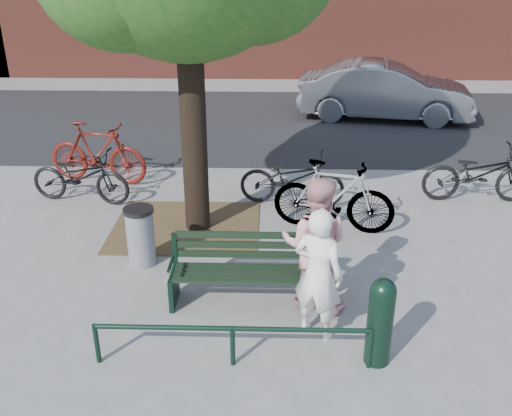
{
  "coord_description": "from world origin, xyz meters",
  "views": [
    {
      "loc": [
        0.4,
        -6.24,
        4.21
      ],
      "look_at": [
        0.19,
        1.0,
        0.91
      ],
      "focal_mm": 40.0,
      "sensor_mm": 36.0,
      "label": 1
    }
  ],
  "objects_px": {
    "bicycle_c": "(292,178)",
    "parked_car": "(385,91)",
    "park_bench": "(239,268)",
    "person_left": "(318,274)",
    "litter_bin": "(141,236)",
    "person_right": "(315,245)",
    "bollard": "(380,319)"
  },
  "relations": [
    {
      "from": "bicycle_c",
      "to": "parked_car",
      "type": "bearing_deg",
      "value": -18.1
    },
    {
      "from": "park_bench",
      "to": "person_left",
      "type": "relative_size",
      "value": 1.06
    },
    {
      "from": "litter_bin",
      "to": "park_bench",
      "type": "bearing_deg",
      "value": -32.0
    },
    {
      "from": "person_left",
      "to": "parked_car",
      "type": "xyz_separation_m",
      "value": [
        2.46,
        9.57,
        -0.07
      ]
    },
    {
      "from": "person_left",
      "to": "litter_bin",
      "type": "xyz_separation_m",
      "value": [
        -2.42,
        1.61,
        -0.37
      ]
    },
    {
      "from": "person_right",
      "to": "bollard",
      "type": "xyz_separation_m",
      "value": [
        0.65,
        -1.07,
        -0.32
      ]
    },
    {
      "from": "park_bench",
      "to": "bollard",
      "type": "bearing_deg",
      "value": -36.27
    },
    {
      "from": "park_bench",
      "to": "person_right",
      "type": "height_order",
      "value": "person_right"
    },
    {
      "from": "park_bench",
      "to": "person_right",
      "type": "relative_size",
      "value": 0.98
    },
    {
      "from": "litter_bin",
      "to": "person_right",
      "type": "bearing_deg",
      "value": -22.9
    },
    {
      "from": "litter_bin",
      "to": "bicycle_c",
      "type": "relative_size",
      "value": 0.47
    },
    {
      "from": "bollard",
      "to": "parked_car",
      "type": "bearing_deg",
      "value": 79.8
    },
    {
      "from": "litter_bin",
      "to": "parked_car",
      "type": "xyz_separation_m",
      "value": [
        4.88,
        7.97,
        0.3
      ]
    },
    {
      "from": "person_right",
      "to": "bollard",
      "type": "bearing_deg",
      "value": 133.71
    },
    {
      "from": "parked_car",
      "to": "park_bench",
      "type": "bearing_deg",
      "value": 168.11
    },
    {
      "from": "person_right",
      "to": "litter_bin",
      "type": "distance_m",
      "value": 2.66
    },
    {
      "from": "park_bench",
      "to": "person_left",
      "type": "bearing_deg",
      "value": -35.9
    },
    {
      "from": "person_left",
      "to": "litter_bin",
      "type": "bearing_deg",
      "value": -5.16
    },
    {
      "from": "person_right",
      "to": "parked_car",
      "type": "relative_size",
      "value": 0.39
    },
    {
      "from": "person_left",
      "to": "bicycle_c",
      "type": "bearing_deg",
      "value": -58.94
    },
    {
      "from": "bollard",
      "to": "bicycle_c",
      "type": "xyz_separation_m",
      "value": [
        -0.83,
        4.31,
        -0.08
      ]
    },
    {
      "from": "person_left",
      "to": "bollard",
      "type": "xyz_separation_m",
      "value": [
        0.65,
        -0.49,
        -0.25
      ]
    },
    {
      "from": "litter_bin",
      "to": "bollard",
      "type": "bearing_deg",
      "value": -34.28
    },
    {
      "from": "litter_bin",
      "to": "parked_car",
      "type": "distance_m",
      "value": 9.35
    },
    {
      "from": "park_bench",
      "to": "person_right",
      "type": "distance_m",
      "value": 1.04
    },
    {
      "from": "bollard",
      "to": "bicycle_c",
      "type": "distance_m",
      "value": 4.39
    },
    {
      "from": "bollard",
      "to": "litter_bin",
      "type": "xyz_separation_m",
      "value": [
        -3.07,
        2.09,
        -0.12
      ]
    },
    {
      "from": "person_left",
      "to": "bollard",
      "type": "distance_m",
      "value": 0.85
    },
    {
      "from": "bollard",
      "to": "litter_bin",
      "type": "height_order",
      "value": "bollard"
    },
    {
      "from": "person_left",
      "to": "parked_car",
      "type": "distance_m",
      "value": 9.88
    },
    {
      "from": "bollard",
      "to": "parked_car",
      "type": "height_order",
      "value": "parked_car"
    },
    {
      "from": "bollard",
      "to": "person_right",
      "type": "bearing_deg",
      "value": 121.27
    }
  ]
}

